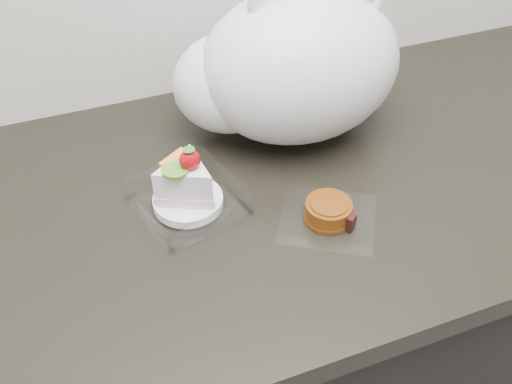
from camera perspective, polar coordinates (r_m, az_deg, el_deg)
name	(u,v)px	position (r m, az deg, el deg)	size (l,w,h in m)	color
counter	(238,353)	(1.23, -1.84, -15.75)	(2.04, 0.64, 0.90)	black
cake_tray	(187,191)	(0.84, -6.91, 0.05)	(0.17, 0.17, 0.11)	white
mooncake_wrap	(329,213)	(0.83, 7.30, -2.06)	(0.18, 0.18, 0.03)	white
plastic_bag	(286,68)	(0.94, 3.06, 12.30)	(0.39, 0.29, 0.31)	silver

